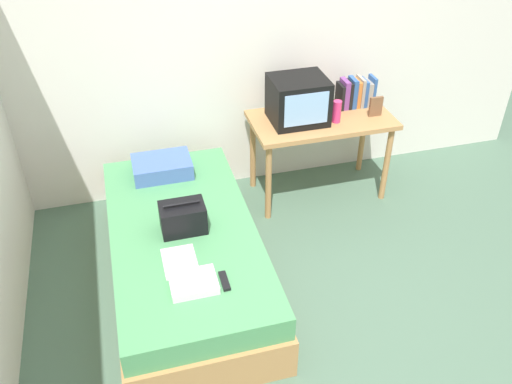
% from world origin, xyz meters
% --- Properties ---
extents(ground_plane, '(8.00, 8.00, 0.00)m').
position_xyz_m(ground_plane, '(0.00, 0.00, 0.00)').
color(ground_plane, '#4C6B56').
extents(wall_back, '(5.20, 0.10, 2.60)m').
position_xyz_m(wall_back, '(0.00, 2.00, 1.30)').
color(wall_back, silver).
rests_on(wall_back, ground).
extents(bed, '(1.00, 2.00, 0.48)m').
position_xyz_m(bed, '(-0.83, 0.80, 0.23)').
color(bed, '#B27F4C').
rests_on(bed, ground).
extents(desk, '(1.16, 0.60, 0.74)m').
position_xyz_m(desk, '(0.46, 1.58, 0.64)').
color(desk, '#B27F4C').
rests_on(desk, ground).
extents(tv, '(0.44, 0.39, 0.36)m').
position_xyz_m(tv, '(0.26, 1.59, 0.92)').
color(tv, black).
rests_on(tv, desk).
extents(water_bottle, '(0.07, 0.07, 0.18)m').
position_xyz_m(water_bottle, '(0.55, 1.48, 0.83)').
color(water_bottle, '#E53372').
rests_on(water_bottle, desk).
extents(book_row, '(0.31, 0.15, 0.25)m').
position_xyz_m(book_row, '(0.81, 1.71, 0.85)').
color(book_row, black).
rests_on(book_row, desk).
extents(picture_frame, '(0.11, 0.02, 0.17)m').
position_xyz_m(picture_frame, '(0.89, 1.50, 0.82)').
color(picture_frame, brown).
rests_on(picture_frame, desk).
extents(pillow, '(0.45, 0.32, 0.13)m').
position_xyz_m(pillow, '(-0.87, 1.50, 0.54)').
color(pillow, '#4766AD').
rests_on(pillow, bed).
extents(handbag, '(0.30, 0.20, 0.23)m').
position_xyz_m(handbag, '(-0.82, 0.78, 0.58)').
color(handbag, black).
rests_on(handbag, bed).
extents(magazine, '(0.21, 0.29, 0.01)m').
position_xyz_m(magazine, '(-0.90, 0.47, 0.48)').
color(magazine, white).
rests_on(magazine, bed).
extents(remote_dark, '(0.04, 0.16, 0.02)m').
position_xyz_m(remote_dark, '(-0.67, 0.22, 0.49)').
color(remote_dark, black).
rests_on(remote_dark, bed).
extents(remote_silver, '(0.04, 0.14, 0.02)m').
position_xyz_m(remote_silver, '(-0.94, 0.86, 0.49)').
color(remote_silver, '#B7B7BC').
rests_on(remote_silver, bed).
extents(folded_towel, '(0.28, 0.22, 0.05)m').
position_xyz_m(folded_towel, '(-0.85, 0.24, 0.50)').
color(folded_towel, white).
rests_on(folded_towel, bed).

